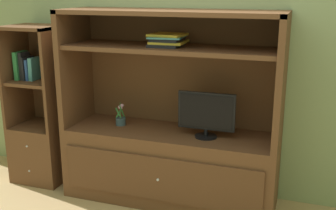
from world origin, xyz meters
TOP-DOWN VIEW (x-y plane):
  - painted_rear_wall at (0.00, 0.75)m, footprint 6.00×0.10m
  - media_console at (0.00, 0.41)m, footprint 1.86×0.61m
  - tv_monitor at (0.33, 0.36)m, footprint 0.48×0.19m
  - potted_plant at (-0.48, 0.42)m, footprint 0.10×0.10m
  - magazine_stack at (-0.02, 0.40)m, footprint 0.30×0.33m
  - bookshelf_tall at (-1.33, 0.41)m, footprint 0.50×0.48m
  - upright_book_row at (-1.43, 0.40)m, footprint 0.19×0.18m

SIDE VIEW (x-z plane):
  - bookshelf_tall at x=-1.33m, z-range -0.26..1.25m
  - media_console at x=0.00m, z-range -0.32..1.35m
  - potted_plant at x=-0.48m, z-range 0.59..0.80m
  - tv_monitor at x=0.33m, z-range 0.65..1.03m
  - upright_book_row at x=-1.43m, z-range 0.99..1.25m
  - painted_rear_wall at x=0.00m, z-range 0.00..2.80m
  - magazine_stack at x=-0.02m, z-range 1.38..1.48m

